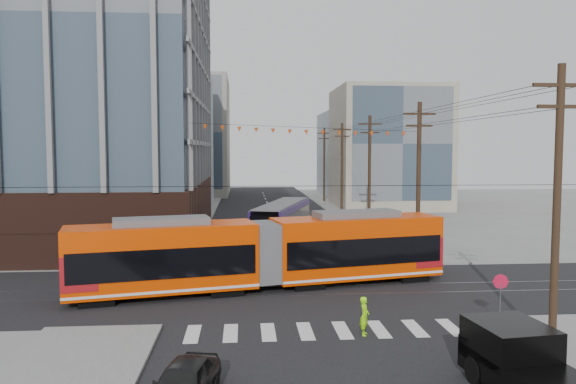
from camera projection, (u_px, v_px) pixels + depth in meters
name	position (u px, v px, depth m)	size (l,w,h in m)	color
ground	(315.00, 311.00, 27.10)	(160.00, 160.00, 0.00)	slate
office_building	(22.00, 72.00, 47.15)	(30.00, 25.00, 28.60)	#381E16
bg_bldg_nw_near	(144.00, 141.00, 76.77)	(18.00, 16.00, 18.00)	#8C99A5
bg_bldg_ne_near	(388.00, 148.00, 75.47)	(14.00, 14.00, 16.00)	gray
bg_bldg_nw_far	(182.00, 137.00, 96.81)	(16.00, 18.00, 20.00)	gray
bg_bldg_ne_far	(369.00, 154.00, 95.58)	(16.00, 16.00, 14.00)	#8C99A5
utility_pole_near	(557.00, 210.00, 21.39)	(0.30, 0.30, 11.00)	black
utility_pole_far	(324.00, 165.00, 83.02)	(0.30, 0.30, 11.00)	black
streetcar	(264.00, 253.00, 31.25)	(21.04, 2.96, 4.05)	#D63600
city_bus	(282.00, 222.00, 47.17)	(2.61, 12.03, 3.41)	#2A1650
pickup_truck	(544.00, 376.00, 16.72)	(2.22, 6.21, 2.11)	black
black_sedan	(183.00, 384.00, 17.06)	(1.59, 3.95, 1.35)	black
parked_car_silver	(220.00, 243.00, 41.61)	(1.76, 5.05, 1.66)	#BABDBF
parked_car_white	(225.00, 240.00, 43.83)	(2.04, 5.01, 1.45)	silver
parked_car_grey	(227.00, 229.00, 50.69)	(2.11, 4.58, 1.27)	#4D4F5D
pedestrian	(364.00, 316.00, 23.51)	(0.60, 0.39, 1.64)	#96FF0E
stop_sign	(500.00, 302.00, 24.55)	(0.67, 0.67, 2.21)	red
jersey_barrier	(411.00, 255.00, 39.37)	(0.87, 3.85, 0.77)	slate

